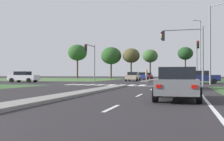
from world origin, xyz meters
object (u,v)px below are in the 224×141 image
object	(u,v)px
traffic_signal_far_right	(197,54)
treeline_near	(77,53)
treeline_second	(111,56)
street_lamp_second	(212,40)
traffic_signal_near_right	(187,46)
car_white_second	(23,77)
car_blue_fourth	(143,76)
pedestrian_at_median	(146,73)
car_beige_fifth	(133,76)
car_navy_seventh	(201,77)
car_grey_third	(178,83)
treeline_fourth	(150,56)
treeline_third	(131,56)
street_lamp_third	(200,47)
car_maroon_sixth	(148,76)
car_silver_eighth	(180,79)
traffic_signal_far_left	(91,56)
treeline_fifth	(185,54)

from	to	relation	value
traffic_signal_far_right	treeline_near	bearing A→B (deg)	135.23
treeline_second	street_lamp_second	bearing A→B (deg)	-60.09
traffic_signal_near_right	treeline_second	bearing A→B (deg)	114.09
car_white_second	car_blue_fourth	distance (m)	25.23
traffic_signal_near_right	pedestrian_at_median	xyz separation A→B (m)	(-6.12, 16.22, -2.60)
car_beige_fifth	traffic_signal_far_right	size ratio (longest dim) A/B	0.80
car_beige_fifth	car_navy_seventh	world-z (taller)	car_navy_seventh
traffic_signal_far_right	pedestrian_at_median	size ratio (longest dim) A/B	3.06
car_grey_third	treeline_fourth	world-z (taller)	treeline_fourth
car_blue_fourth	treeline_fourth	xyz separation A→B (m)	(-0.03, 13.04, 4.88)
car_grey_third	treeline_third	world-z (taller)	treeline_third
car_blue_fourth	street_lamp_third	world-z (taller)	street_lamp_third
car_grey_third	car_navy_seventh	bearing A→B (deg)	84.10
treeline_near	treeline_second	xyz separation A→B (m)	(8.86, 1.66, -0.85)
traffic_signal_near_right	street_lamp_second	distance (m)	5.62
treeline_second	treeline_fourth	distance (m)	10.45
car_white_second	street_lamp_third	size ratio (longest dim) A/B	0.40
car_beige_fifth	treeline_fourth	size ratio (longest dim) A/B	0.62
car_maroon_sixth	treeline_fourth	bearing A→B (deg)	-88.50
traffic_signal_near_right	street_lamp_second	world-z (taller)	street_lamp_second
car_maroon_sixth	street_lamp_third	size ratio (longest dim) A/B	0.43
street_lamp_third	treeline_second	size ratio (longest dim) A/B	1.29
car_silver_eighth	street_lamp_second	world-z (taller)	street_lamp_second
car_blue_fourth	traffic_signal_near_right	xyz separation A→B (m)	(8.52, -28.37, 3.10)
street_lamp_second	treeline_near	xyz separation A→B (m)	(-30.48, 35.91, 1.90)
traffic_signal_far_left	treeline_third	xyz separation A→B (m)	(0.22, 30.61, 2.05)
car_white_second	pedestrian_at_median	size ratio (longest dim) A/B	2.30
car_grey_third	treeline_fifth	world-z (taller)	treeline_fifth
car_beige_fifth	car_navy_seventh	distance (m)	14.18
car_navy_seventh	street_lamp_second	bearing A→B (deg)	14.32
traffic_signal_near_right	street_lamp_second	size ratio (longest dim) A/B	0.65
traffic_signal_far_left	treeline_second	bearing A→B (deg)	99.54
car_silver_eighth	car_white_second	bearing A→B (deg)	152.12
traffic_signal_far_left	treeline_third	world-z (taller)	treeline_third
car_maroon_sixth	car_silver_eighth	distance (m)	40.96
car_silver_eighth	street_lamp_third	bearing A→B (deg)	83.84
treeline_fifth	traffic_signal_far_left	bearing A→B (deg)	-114.39
pedestrian_at_median	treeline_near	bearing A→B (deg)	45.00
car_navy_seventh	pedestrian_at_median	xyz separation A→B (m)	(-7.88, 7.88, 0.47)
car_white_second	traffic_signal_far_left	world-z (taller)	traffic_signal_far_left
car_grey_third	car_navy_seventh	xyz separation A→B (m)	(2.34, 22.65, 0.05)
treeline_third	treeline_fifth	size ratio (longest dim) A/B	1.00
traffic_signal_near_right	treeline_fourth	xyz separation A→B (m)	(-8.55, 41.40, 1.79)
traffic_signal_far_right	street_lamp_third	bearing A→B (deg)	85.36
car_blue_fourth	treeline_fifth	bearing A→B (deg)	-121.83
car_grey_third	treeline_fourth	size ratio (longest dim) A/B	0.58
car_grey_third	treeline_fifth	bearing A→B (deg)	89.46
car_white_second	pedestrian_at_median	xyz separation A→B (m)	(16.44, 8.81, 0.49)
treeline_near	treeline_fifth	size ratio (longest dim) A/B	1.16
traffic_signal_far_right	treeline_fourth	size ratio (longest dim) A/B	0.78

